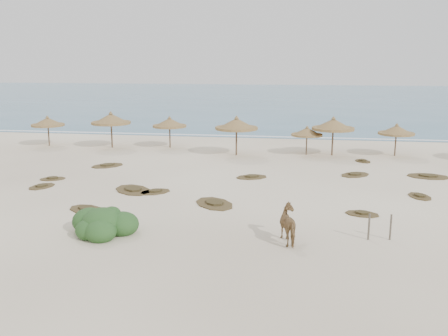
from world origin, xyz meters
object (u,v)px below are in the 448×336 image
(palapa_0, at_px, (48,122))
(bush, at_px, (103,224))
(palapa_1, at_px, (111,119))
(horse, at_px, (291,225))

(palapa_0, height_order, bush, palapa_0)
(palapa_0, xyz_separation_m, palapa_1, (5.96, -0.06, 0.37))
(palapa_0, distance_m, palapa_1, 5.97)
(palapa_0, distance_m, horse, 30.45)
(palapa_1, distance_m, bush, 22.61)
(palapa_1, height_order, horse, palapa_1)
(palapa_0, height_order, palapa_1, palapa_1)
(palapa_0, distance_m, bush, 25.29)
(palapa_0, relative_size, bush, 1.19)
(horse, bearing_deg, bush, -18.69)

